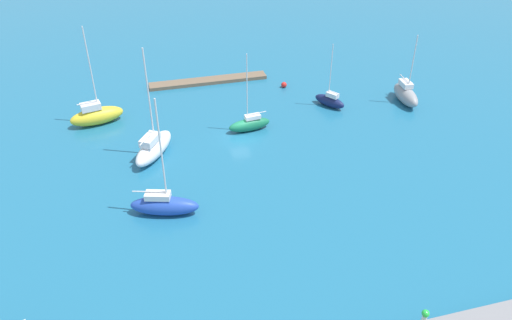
{
  "coord_description": "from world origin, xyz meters",
  "views": [
    {
      "loc": [
        12.15,
        54.09,
        32.81
      ],
      "look_at": [
        0.0,
        8.12,
        1.5
      ],
      "focal_mm": 34.55,
      "sensor_mm": 36.0,
      "label": 1
    }
  ],
  "objects_px": {
    "sailboat_yellow_along_channel": "(96,115)",
    "sailboat_green_mid_basin": "(250,124)",
    "pier_dock": "(208,81)",
    "sailboat_navy_far_north": "(330,100)",
    "sailboat_blue_inner_mooring": "(164,205)",
    "sailboat_white_lone_north": "(154,147)",
    "mooring_buoy_red": "(284,85)",
    "sailboat_gray_outer_mooring": "(406,94)"
  },
  "relations": [
    {
      "from": "sailboat_blue_inner_mooring",
      "to": "sailboat_yellow_along_channel",
      "type": "distance_m",
      "value": 22.69
    },
    {
      "from": "pier_dock",
      "to": "mooring_buoy_red",
      "type": "distance_m",
      "value": 12.09
    },
    {
      "from": "sailboat_blue_inner_mooring",
      "to": "mooring_buoy_red",
      "type": "relative_size",
      "value": 15.05
    },
    {
      "from": "sailboat_green_mid_basin",
      "to": "sailboat_white_lone_north",
      "type": "relative_size",
      "value": 0.79
    },
    {
      "from": "sailboat_navy_far_north",
      "to": "sailboat_white_lone_north",
      "type": "height_order",
      "value": "sailboat_white_lone_north"
    },
    {
      "from": "sailboat_yellow_along_channel",
      "to": "sailboat_green_mid_basin",
      "type": "height_order",
      "value": "sailboat_yellow_along_channel"
    },
    {
      "from": "sailboat_green_mid_basin",
      "to": "sailboat_white_lone_north",
      "type": "bearing_deg",
      "value": 7.19
    },
    {
      "from": "sailboat_blue_inner_mooring",
      "to": "sailboat_yellow_along_channel",
      "type": "height_order",
      "value": "sailboat_yellow_along_channel"
    },
    {
      "from": "sailboat_navy_far_north",
      "to": "sailboat_white_lone_north",
      "type": "xyz_separation_m",
      "value": [
        25.75,
        6.99,
        0.38
      ]
    },
    {
      "from": "sailboat_white_lone_north",
      "to": "mooring_buoy_red",
      "type": "height_order",
      "value": "sailboat_white_lone_north"
    },
    {
      "from": "pier_dock",
      "to": "sailboat_white_lone_north",
      "type": "xyz_separation_m",
      "value": [
        10.23,
        19.71,
        1.04
      ]
    },
    {
      "from": "sailboat_gray_outer_mooring",
      "to": "sailboat_yellow_along_channel",
      "type": "bearing_deg",
      "value": -91.83
    },
    {
      "from": "sailboat_gray_outer_mooring",
      "to": "sailboat_green_mid_basin",
      "type": "distance_m",
      "value": 24.23
    },
    {
      "from": "sailboat_gray_outer_mooring",
      "to": "sailboat_green_mid_basin",
      "type": "xyz_separation_m",
      "value": [
        24.13,
        2.23,
        -0.33
      ]
    },
    {
      "from": "pier_dock",
      "to": "sailboat_navy_far_north",
      "type": "relative_size",
      "value": 2.0
    },
    {
      "from": "sailboat_navy_far_north",
      "to": "sailboat_green_mid_basin",
      "type": "bearing_deg",
      "value": 72.78
    },
    {
      "from": "sailboat_blue_inner_mooring",
      "to": "sailboat_navy_far_north",
      "type": "height_order",
      "value": "sailboat_blue_inner_mooring"
    },
    {
      "from": "sailboat_white_lone_north",
      "to": "mooring_buoy_red",
      "type": "xyz_separation_m",
      "value": [
        -21.3,
        -14.85,
        -0.87
      ]
    },
    {
      "from": "sailboat_blue_inner_mooring",
      "to": "sailboat_navy_far_north",
      "type": "distance_m",
      "value": 31.57
    },
    {
      "from": "pier_dock",
      "to": "sailboat_blue_inner_mooring",
      "type": "xyz_separation_m",
      "value": [
        10.15,
        31.1,
        0.88
      ]
    },
    {
      "from": "sailboat_green_mid_basin",
      "to": "mooring_buoy_red",
      "type": "relative_size",
      "value": 12.21
    },
    {
      "from": "pier_dock",
      "to": "sailboat_white_lone_north",
      "type": "height_order",
      "value": "sailboat_white_lone_north"
    },
    {
      "from": "sailboat_green_mid_basin",
      "to": "sailboat_gray_outer_mooring",
      "type": "bearing_deg",
      "value": 178.55
    },
    {
      "from": "sailboat_yellow_along_channel",
      "to": "sailboat_gray_outer_mooring",
      "type": "height_order",
      "value": "sailboat_yellow_along_channel"
    },
    {
      "from": "pier_dock",
      "to": "sailboat_navy_far_north",
      "type": "height_order",
      "value": "sailboat_navy_far_north"
    },
    {
      "from": "pier_dock",
      "to": "sailboat_blue_inner_mooring",
      "type": "bearing_deg",
      "value": 71.92
    },
    {
      "from": "sailboat_gray_outer_mooring",
      "to": "sailboat_navy_far_north",
      "type": "xyz_separation_m",
      "value": [
        11.22,
        -1.58,
        -0.37
      ]
    },
    {
      "from": "sailboat_gray_outer_mooring",
      "to": "sailboat_navy_far_north",
      "type": "distance_m",
      "value": 11.33
    },
    {
      "from": "sailboat_yellow_along_channel",
      "to": "pier_dock",
      "type": "bearing_deg",
      "value": 16.16
    },
    {
      "from": "sailboat_blue_inner_mooring",
      "to": "sailboat_yellow_along_channel",
      "type": "relative_size",
      "value": 0.99
    },
    {
      "from": "sailboat_blue_inner_mooring",
      "to": "sailboat_green_mid_basin",
      "type": "height_order",
      "value": "sailboat_blue_inner_mooring"
    },
    {
      "from": "sailboat_blue_inner_mooring",
      "to": "mooring_buoy_red",
      "type": "xyz_separation_m",
      "value": [
        -21.22,
        -26.23,
        -0.71
      ]
    },
    {
      "from": "sailboat_yellow_along_channel",
      "to": "mooring_buoy_red",
      "type": "bearing_deg",
      "value": -3.66
    },
    {
      "from": "mooring_buoy_red",
      "to": "sailboat_yellow_along_channel",
      "type": "bearing_deg",
      "value": 9.3
    },
    {
      "from": "sailboat_yellow_along_channel",
      "to": "sailboat_navy_far_north",
      "type": "relative_size",
      "value": 1.44
    },
    {
      "from": "sailboat_green_mid_basin",
      "to": "mooring_buoy_red",
      "type": "xyz_separation_m",
      "value": [
        -8.47,
        -11.67,
        -0.53
      ]
    },
    {
      "from": "sailboat_white_lone_north",
      "to": "sailboat_navy_far_north",
      "type": "bearing_deg",
      "value": -42.85
    },
    {
      "from": "sailboat_yellow_along_channel",
      "to": "sailboat_blue_inner_mooring",
      "type": "bearing_deg",
      "value": -85.45
    },
    {
      "from": "pier_dock",
      "to": "sailboat_gray_outer_mooring",
      "type": "distance_m",
      "value": 30.34
    },
    {
      "from": "sailboat_green_mid_basin",
      "to": "sailboat_white_lone_north",
      "type": "xyz_separation_m",
      "value": [
        12.84,
        3.18,
        0.34
      ]
    },
    {
      "from": "sailboat_blue_inner_mooring",
      "to": "pier_dock",
      "type": "bearing_deg",
      "value": 88.41
    },
    {
      "from": "pier_dock",
      "to": "sailboat_yellow_along_channel",
      "type": "xyz_separation_m",
      "value": [
        16.98,
        9.46,
        1.05
      ]
    }
  ]
}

